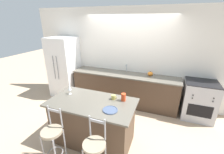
% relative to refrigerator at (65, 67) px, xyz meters
% --- Properties ---
extents(ground_plane, '(18.00, 18.00, 0.00)m').
position_rel_refrigerator_xyz_m(ground_plane, '(1.97, -0.26, -0.93)').
color(ground_plane, tan).
extents(wall_back, '(6.00, 0.07, 2.70)m').
position_rel_refrigerator_xyz_m(wall_back, '(1.97, 0.41, 0.42)').
color(wall_back, silver).
rests_on(wall_back, ground_plane).
extents(back_counter, '(3.03, 0.65, 0.92)m').
position_rel_refrigerator_xyz_m(back_counter, '(1.97, 0.10, -0.47)').
color(back_counter, '#4C3828').
rests_on(back_counter, ground_plane).
extents(sink_faucet, '(0.02, 0.13, 0.22)m').
position_rel_refrigerator_xyz_m(sink_faucet, '(1.97, 0.29, 0.13)').
color(sink_faucet, '#ADAFB5').
rests_on(sink_faucet, back_counter).
extents(kitchen_island, '(1.64, 0.88, 0.92)m').
position_rel_refrigerator_xyz_m(kitchen_island, '(1.82, -1.59, -0.47)').
color(kitchen_island, '#4C3828').
rests_on(kitchen_island, ground_plane).
extents(refrigerator, '(0.79, 0.80, 1.87)m').
position_rel_refrigerator_xyz_m(refrigerator, '(0.00, 0.00, 0.00)').
color(refrigerator, white).
rests_on(refrigerator, ground_plane).
extents(oven_range, '(0.73, 0.66, 0.97)m').
position_rel_refrigerator_xyz_m(oven_range, '(3.91, 0.06, -0.45)').
color(oven_range, '#B7B7BC').
rests_on(oven_range, ground_plane).
extents(bar_stool_near, '(0.34, 0.34, 1.05)m').
position_rel_refrigerator_xyz_m(bar_stool_near, '(1.43, -2.27, -0.38)').
color(bar_stool_near, '#99999E').
rests_on(bar_stool_near, ground_plane).
extents(bar_stool_far, '(0.34, 0.34, 1.05)m').
position_rel_refrigerator_xyz_m(bar_stool_far, '(2.20, -2.27, -0.38)').
color(bar_stool_far, '#99999E').
rests_on(bar_stool_far, ground_plane).
extents(dinner_plate, '(0.26, 0.26, 0.02)m').
position_rel_refrigerator_xyz_m(dinner_plate, '(2.25, -1.74, -0.00)').
color(dinner_plate, '#425170').
rests_on(dinner_plate, kitchen_island).
extents(wine_glass, '(0.07, 0.07, 0.19)m').
position_rel_refrigerator_xyz_m(wine_glass, '(1.26, -1.48, 0.12)').
color(wine_glass, white).
rests_on(wine_glass, kitchen_island).
extents(coffee_mug, '(0.11, 0.08, 0.09)m').
position_rel_refrigerator_xyz_m(coffee_mug, '(2.17, -1.37, 0.03)').
color(coffee_mug, '#C1B251').
rests_on(coffee_mug, kitchen_island).
extents(tumbler_cup, '(0.09, 0.09, 0.15)m').
position_rel_refrigerator_xyz_m(tumbler_cup, '(2.36, -1.35, 0.06)').
color(tumbler_cup, red).
rests_on(tumbler_cup, kitchen_island).
extents(pumpkin_decoration, '(0.14, 0.14, 0.13)m').
position_rel_refrigerator_xyz_m(pumpkin_decoration, '(2.67, 0.20, 0.05)').
color(pumpkin_decoration, orange).
rests_on(pumpkin_decoration, back_counter).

